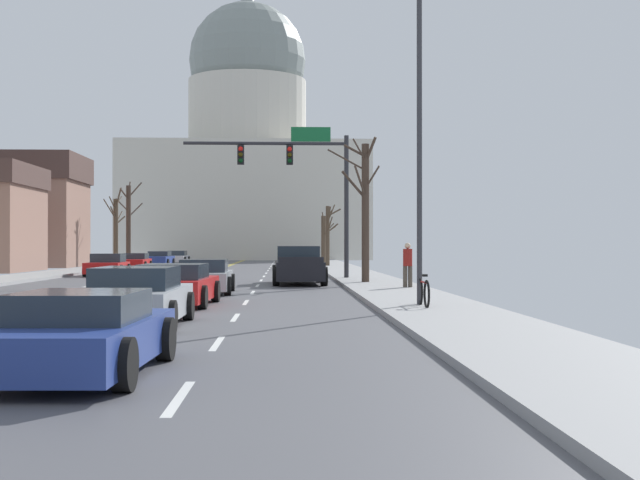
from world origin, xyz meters
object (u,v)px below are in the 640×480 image
sedan_oncoming_00 (108,265)px  sedan_near_01 (205,277)px  sedan_oncoming_02 (159,259)px  street_lamp_right (411,110)px  sedan_oncoming_03 (177,257)px  sedan_near_02 (175,286)px  bicycle_parked (423,292)px  signal_gantry (302,171)px  pedestrian_00 (408,263)px  sedan_near_03 (138,298)px  sedan_oncoming_01 (135,262)px  sedan_near_04 (81,335)px  pickup_truck_near_00 (299,267)px

sedan_oncoming_00 → sedan_near_01: bearing=-67.8°
sedan_oncoming_02 → sedan_oncoming_00: bearing=-89.6°
street_lamp_right → sedan_oncoming_02: street_lamp_right is taller
sedan_oncoming_02 → sedan_oncoming_03: sedan_oncoming_02 is taller
sedan_near_02 → bicycle_parked: size_ratio=2.63×
signal_gantry → pedestrian_00: bearing=-68.3°
sedan_oncoming_00 → pedestrian_00: size_ratio=2.63×
sedan_near_03 → bicycle_parked: bearing=29.5°
signal_gantry → street_lamp_right: size_ratio=0.90×
bicycle_parked → sedan_oncoming_01: bearing=111.1°
sedan_oncoming_00 → sedan_oncoming_01: size_ratio=1.00×
signal_gantry → sedan_oncoming_00: 13.33m
signal_gantry → sedan_near_02: bearing=-103.1°
sedan_near_03 → sedan_oncoming_01: bearing=100.2°
sedan_near_04 → bicycle_parked: sedan_near_04 is taller
pickup_truck_near_00 → sedan_oncoming_02: (-10.53, 30.09, -0.16)m
signal_gantry → sedan_near_03: (-3.85, -22.67, -4.68)m
street_lamp_right → sedan_oncoming_00: size_ratio=2.05×
sedan_oncoming_01 → sedan_oncoming_02: size_ratio=0.97×
signal_gantry → sedan_near_04: signal_gantry is taller
bicycle_parked → pedestrian_00: bearing=84.1°
pickup_truck_near_00 → street_lamp_right: bearing=-79.5°
street_lamp_right → sedan_near_02: size_ratio=1.90×
pedestrian_00 → sedan_near_04: bearing=-109.9°
sedan_near_04 → bicycle_parked: 12.05m
sedan_oncoming_00 → bicycle_parked: (13.37, -25.49, -0.09)m
sedan_near_01 → sedan_oncoming_00: size_ratio=1.05×
sedan_oncoming_01 → pickup_truck_near_00: bearing=-61.9°
street_lamp_right → pedestrian_00: street_lamp_right is taller
sedan_near_01 → sedan_oncoming_00: bearing=112.2°
sedan_oncoming_00 → sedan_oncoming_02: (-0.13, 19.92, -0.00)m
bicycle_parked → sedan_near_02: bearing=160.9°
sedan_near_01 → sedan_oncoming_01: (-7.23, 26.96, -0.01)m
sedan_near_04 → pedestrian_00: (7.18, 19.86, 0.53)m
sedan_near_01 → street_lamp_right: bearing=-51.7°
sedan_oncoming_01 → pedestrian_00: pedestrian_00 is taller
signal_gantry → sedan_near_01: 12.14m
street_lamp_right → sedan_oncoming_00: bearing=117.8°
street_lamp_right → sedan_near_02: (-6.39, 1.75, -4.70)m
sedan_near_01 → sedan_near_02: bearing=-92.2°
sedan_oncoming_02 → sedan_oncoming_03: 11.41m
sedan_oncoming_01 → sedan_near_03: bearing=-79.8°
sedan_near_02 → sedan_oncoming_00: size_ratio=1.08×
sedan_near_04 → sedan_oncoming_03: 67.56m
sedan_near_03 → sedan_near_04: bearing=-86.5°
sedan_near_01 → sedan_oncoming_02: (-7.11, 37.07, 0.01)m
sedan_oncoming_01 → sedan_oncoming_03: size_ratio=0.96×
sedan_near_01 → sedan_oncoming_00: (-6.98, 17.15, 0.01)m
sedan_near_03 → pedestrian_00: size_ratio=2.81×
sedan_near_01 → sedan_oncoming_02: sedan_oncoming_02 is taller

